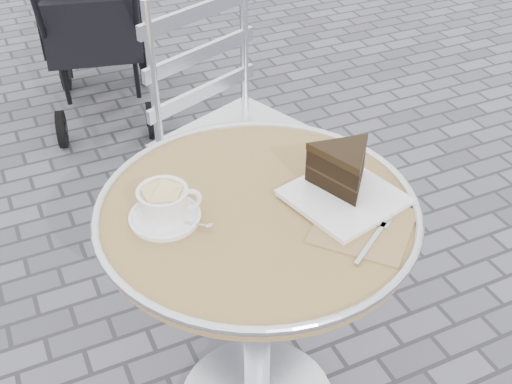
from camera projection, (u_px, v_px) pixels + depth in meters
name	position (u px, v px, depth m)	size (l,w,h in m)	color
cafe_table	(257.00, 262.00, 1.50)	(0.72, 0.72, 0.74)	silver
cappuccino_set	(165.00, 206.00, 1.35)	(0.16, 0.16, 0.08)	white
cake_plate_set	(344.00, 175.00, 1.41)	(0.28, 0.37, 0.12)	#987653
bistro_chair	(221.00, 107.00, 2.00)	(0.57, 0.57, 0.98)	silver
baby_stroller	(95.00, 21.00, 2.97)	(0.63, 1.02, 0.98)	black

